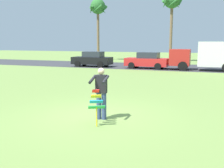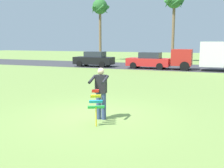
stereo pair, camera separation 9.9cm
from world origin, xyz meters
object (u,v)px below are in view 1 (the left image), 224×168
parked_car_black (92,59)px  parked_truck_red_cab (213,55)px  person_kite_flyer (101,91)px  palm_tree_right_near (172,3)px  kite_held (96,103)px  parked_car_red (147,61)px  palm_tree_left_near (98,9)px

parked_car_black → parked_truck_red_cab: parked_truck_red_cab is taller
person_kite_flyer → parked_car_black: bearing=115.9°
parked_car_black → parked_truck_red_cab: size_ratio=0.63×
parked_car_black → palm_tree_right_near: size_ratio=0.47×
person_kite_flyer → parked_truck_red_cab: size_ratio=0.26×
person_kite_flyer → kite_held: size_ratio=1.61×
parked_truck_red_cab → palm_tree_right_near: size_ratio=0.75×
kite_held → parked_car_black: 20.19m
kite_held → parked_truck_red_cab: (3.32, 18.24, 0.70)m
kite_held → palm_tree_right_near: 29.13m
kite_held → parked_truck_red_cab: 18.55m
kite_held → palm_tree_right_near: size_ratio=0.12×
person_kite_flyer → parked_car_red: person_kite_flyer is taller
kite_held → palm_tree_left_near: size_ratio=0.13×
parked_truck_red_cab → palm_tree_left_near: bearing=148.3°
parked_car_red → palm_tree_right_near: bearing=85.7°
kite_held → parked_car_black: parked_car_black is taller
palm_tree_left_near → parked_car_black: bearing=-69.9°
palm_tree_right_near → parked_car_red: bearing=-94.3°
person_kite_flyer → parked_truck_red_cab: (3.41, 17.64, 0.46)m
person_kite_flyer → palm_tree_left_near: (-12.06, 27.19, 6.21)m
palm_tree_right_near → palm_tree_left_near: bearing=-177.4°
parked_truck_red_cab → parked_car_red: bearing=-180.0°
parked_car_black → parked_truck_red_cab: bearing=-0.0°
parked_car_red → palm_tree_right_near: size_ratio=0.47×
kite_held → parked_car_black: bearing=115.4°
kite_held → parked_car_red: parked_car_red is taller
parked_car_red → palm_tree_left_near: size_ratio=0.50×
palm_tree_right_near → parked_truck_red_cab: bearing=-62.2°
parked_car_red → parked_truck_red_cab: 6.06m
parked_car_black → palm_tree_right_near: palm_tree_right_near is taller
parked_truck_red_cab → parked_car_black: bearing=180.0°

